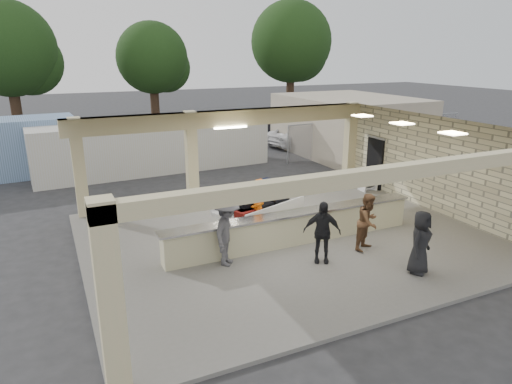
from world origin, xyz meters
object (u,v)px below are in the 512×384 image
luggage_cart (256,204)px  container_white (156,146)px  baggage_handler (258,209)px  passenger_c (227,232)px  car_dark (260,128)px  passenger_b (322,232)px  car_white_b (329,130)px  car_white_a (301,135)px  passenger_d (420,242)px  drum_fan (368,178)px  passenger_a (368,222)px  baggage_counter (294,228)px

luggage_cart → container_white: size_ratio=0.27×
baggage_handler → passenger_c: size_ratio=1.00×
luggage_cart → car_dark: luggage_cart is taller
passenger_b → passenger_c: passenger_c is taller
passenger_b → car_white_b: 18.46m
luggage_cart → car_white_a: size_ratio=0.66×
baggage_handler → passenger_d: bearing=36.1°
drum_fan → passenger_c: size_ratio=0.52×
passenger_b → car_white_b: size_ratio=0.36×
container_white → car_white_b: bearing=10.4°
baggage_handler → passenger_d: size_ratio=1.12×
passenger_c → car_dark: passenger_c is taller
baggage_handler → car_white_a: 15.34m
luggage_cart → car_white_a: luggage_cart is taller
drum_fan → passenger_a: passenger_a is taller
baggage_handler → car_white_b: bearing=139.0°
car_dark → car_white_b: bearing=-94.1°
passenger_c → car_dark: size_ratio=0.40×
baggage_handler → passenger_a: (2.53, -2.07, -0.10)m
baggage_counter → passenger_d: size_ratio=4.86×
car_white_a → car_dark: size_ratio=0.98×
luggage_cart → drum_fan: bearing=-1.9°
drum_fan → car_white_a: size_ratio=0.21×
luggage_cart → baggage_handler: (-0.29, -0.73, 0.08)m
baggage_handler → container_white: bearing=-175.7°
car_white_b → drum_fan: bearing=135.8°
luggage_cart → car_white_a: bearing=34.1°
luggage_cart → car_dark: size_ratio=0.65×
passenger_b → car_white_a: bearing=91.2°
drum_fan → passenger_d: bearing=-103.0°
luggage_cart → passenger_b: size_ratio=1.75×
passenger_d → car_white_b: 18.87m
baggage_counter → container_white: bearing=98.3°
luggage_cart → car_white_b: (11.01, 12.29, -0.20)m
drum_fan → car_white_b: bearing=79.6°
baggage_handler → passenger_a: bearing=50.7°
passenger_a → passenger_c: (-4.05, 0.77, 0.10)m
passenger_c → car_dark: 19.08m
luggage_cart → passenger_d: (2.51, -4.56, -0.01)m
car_white_a → passenger_d: bearing=144.1°
baggage_handler → passenger_b: baggage_handler is taller
baggage_counter → passenger_c: 2.43m
passenger_d → container_white: size_ratio=0.15×
passenger_c → drum_fan: bearing=-22.1°
baggage_counter → passenger_b: 1.46m
drum_fan → car_white_b: size_ratio=0.20×
passenger_a → car_white_b: (8.77, 15.09, -0.18)m
passenger_b → car_white_a: 16.77m
baggage_counter → baggage_handler: bearing=135.9°
car_dark → passenger_b: bearing=-171.1°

